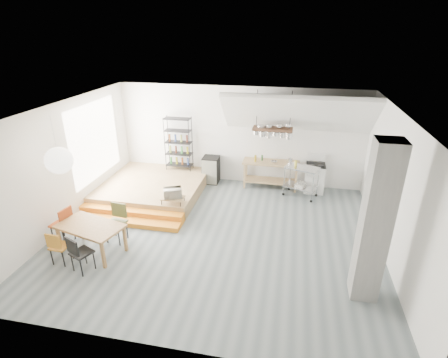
% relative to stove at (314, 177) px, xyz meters
% --- Properties ---
extents(floor, '(8.00, 8.00, 0.00)m').
position_rel_stove_xyz_m(floor, '(-2.50, -3.16, -0.48)').
color(floor, slate).
rests_on(floor, ground).
extents(wall_back, '(8.00, 0.04, 3.20)m').
position_rel_stove_xyz_m(wall_back, '(-2.50, 0.34, 1.12)').
color(wall_back, silver).
rests_on(wall_back, ground).
extents(wall_left, '(0.04, 7.00, 3.20)m').
position_rel_stove_xyz_m(wall_left, '(-6.50, -3.16, 1.12)').
color(wall_left, silver).
rests_on(wall_left, ground).
extents(wall_right, '(0.04, 7.00, 3.20)m').
position_rel_stove_xyz_m(wall_right, '(1.50, -3.16, 1.12)').
color(wall_right, silver).
rests_on(wall_right, ground).
extents(ceiling, '(8.00, 7.00, 0.02)m').
position_rel_stove_xyz_m(ceiling, '(-2.50, -3.16, 2.72)').
color(ceiling, white).
rests_on(ceiling, wall_back).
extents(slope_ceiling, '(4.40, 1.44, 1.32)m').
position_rel_stove_xyz_m(slope_ceiling, '(-0.70, -0.26, 2.07)').
color(slope_ceiling, white).
rests_on(slope_ceiling, wall_back).
extents(window_pane, '(0.02, 2.50, 2.20)m').
position_rel_stove_xyz_m(window_pane, '(-6.48, -1.66, 1.32)').
color(window_pane, white).
rests_on(window_pane, wall_left).
extents(platform, '(3.00, 3.00, 0.40)m').
position_rel_stove_xyz_m(platform, '(-5.00, -1.16, -0.28)').
color(platform, '#97764B').
rests_on(platform, ground).
extents(step_lower, '(3.00, 0.35, 0.13)m').
position_rel_stove_xyz_m(step_lower, '(-5.00, -3.11, -0.41)').
color(step_lower, orange).
rests_on(step_lower, ground).
extents(step_upper, '(3.00, 0.35, 0.27)m').
position_rel_stove_xyz_m(step_upper, '(-5.00, -2.76, -0.35)').
color(step_upper, orange).
rests_on(step_upper, ground).
extents(concrete_column, '(0.50, 0.50, 3.20)m').
position_rel_stove_xyz_m(concrete_column, '(0.80, -4.66, 1.12)').
color(concrete_column, slate).
rests_on(concrete_column, ground).
extents(kitchen_counter, '(1.80, 0.60, 0.91)m').
position_rel_stove_xyz_m(kitchen_counter, '(-1.40, -0.01, 0.15)').
color(kitchen_counter, '#97764B').
rests_on(kitchen_counter, ground).
extents(stove, '(0.60, 0.60, 1.18)m').
position_rel_stove_xyz_m(stove, '(0.00, 0.00, 0.00)').
color(stove, white).
rests_on(stove, ground).
extents(pot_rack, '(1.20, 0.50, 1.43)m').
position_rel_stove_xyz_m(pot_rack, '(-1.37, -0.23, 1.50)').
color(pot_rack, '#402519').
rests_on(pot_rack, ceiling).
extents(wire_shelving, '(0.88, 0.38, 1.80)m').
position_rel_stove_xyz_m(wire_shelving, '(-4.50, 0.04, 0.85)').
color(wire_shelving, black).
rests_on(wire_shelving, platform).
extents(microwave_shelf, '(0.60, 0.40, 0.16)m').
position_rel_stove_xyz_m(microwave_shelf, '(-3.90, -2.41, 0.07)').
color(microwave_shelf, '#97764B').
rests_on(microwave_shelf, platform).
extents(paper_lantern, '(0.60, 0.60, 0.60)m').
position_rel_stove_xyz_m(paper_lantern, '(-5.77, -4.26, 1.72)').
color(paper_lantern, white).
rests_on(paper_lantern, ceiling).
extents(dining_table, '(1.66, 1.19, 0.71)m').
position_rel_stove_xyz_m(dining_table, '(-5.19, -4.42, 0.15)').
color(dining_table, olive).
rests_on(dining_table, ground).
extents(chair_mustard, '(0.39, 0.39, 0.82)m').
position_rel_stove_xyz_m(chair_mustard, '(-5.67, -4.99, 0.01)').
color(chair_mustard, '#B5731F').
rests_on(chair_mustard, ground).
extents(chair_black, '(0.53, 0.53, 0.88)m').
position_rel_stove_xyz_m(chair_black, '(-5.06, -5.15, 0.04)').
color(chair_black, black).
rests_on(chair_black, ground).
extents(chair_olive, '(0.48, 0.48, 0.95)m').
position_rel_stove_xyz_m(chair_olive, '(-4.85, -3.80, 0.09)').
color(chair_olive, brown).
rests_on(chair_olive, ground).
extents(chair_red, '(0.49, 0.49, 0.94)m').
position_rel_stove_xyz_m(chair_red, '(-6.06, -4.18, 0.08)').
color(chair_red, '#9F3D16').
rests_on(chair_red, ground).
extents(rolling_cart, '(1.10, 0.85, 0.97)m').
position_rel_stove_xyz_m(rolling_cart, '(-0.43, -0.46, 0.15)').
color(rolling_cart, silver).
rests_on(rolling_cart, ground).
extents(mini_fridge, '(0.53, 0.53, 0.90)m').
position_rel_stove_xyz_m(mini_fridge, '(-3.40, 0.04, -0.03)').
color(mini_fridge, black).
rests_on(mini_fridge, ground).
extents(microwave, '(0.58, 0.50, 0.27)m').
position_rel_stove_xyz_m(microwave, '(-3.90, -2.41, 0.22)').
color(microwave, beige).
rests_on(microwave, microwave_shelf).
extents(bowl, '(0.22, 0.22, 0.05)m').
position_rel_stove_xyz_m(bowl, '(-1.31, -0.06, 0.45)').
color(bowl, silver).
rests_on(bowl, kitchen_counter).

